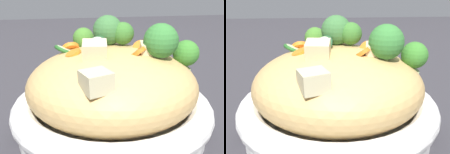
# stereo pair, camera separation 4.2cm
# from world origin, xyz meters

# --- Properties ---
(ground_plane) EXTENTS (3.00, 3.00, 0.00)m
(ground_plane) POSITION_xyz_m (0.00, 0.00, 0.00)
(ground_plane) COLOR #333137
(serving_bowl) EXTENTS (0.32, 0.32, 0.06)m
(serving_bowl) POSITION_xyz_m (0.00, 0.00, 0.03)
(serving_bowl) COLOR white
(serving_bowl) RESTS_ON ground_plane
(noodle_heap) EXTENTS (0.27, 0.27, 0.12)m
(noodle_heap) POSITION_xyz_m (-0.00, 0.00, 0.08)
(noodle_heap) COLOR tan
(noodle_heap) RESTS_ON serving_bowl
(broccoli_florets) EXTENTS (0.21, 0.19, 0.09)m
(broccoli_florets) POSITION_xyz_m (0.04, 0.02, 0.15)
(broccoli_florets) COLOR #9BC174
(broccoli_florets) RESTS_ON serving_bowl
(carrot_coins) EXTENTS (0.14, 0.17, 0.05)m
(carrot_coins) POSITION_xyz_m (-0.00, 0.04, 0.13)
(carrot_coins) COLOR orange
(carrot_coins) RESTS_ON serving_bowl
(zucchini_slices) EXTENTS (0.09, 0.08, 0.04)m
(zucchini_slices) POSITION_xyz_m (-0.05, 0.02, 0.14)
(zucchini_slices) COLOR beige
(zucchini_slices) RESTS_ON serving_bowl
(chicken_chunks) EXTENTS (0.13, 0.21, 0.05)m
(chicken_chunks) POSITION_xyz_m (-0.01, -0.04, 0.14)
(chicken_chunks) COLOR beige
(chicken_chunks) RESTS_ON serving_bowl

